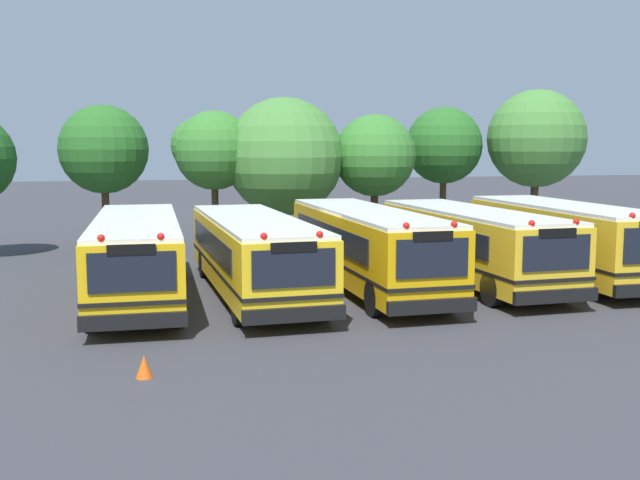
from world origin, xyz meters
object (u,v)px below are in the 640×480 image
Objects in this scene: school_bus_1 at (254,252)px; school_bus_3 at (471,242)px; traffic_cone at (144,367)px; tree_1 at (105,150)px; tree_2 at (210,149)px; tree_6 at (538,138)px; tree_3 at (284,156)px; tree_5 at (446,145)px; tree_4 at (376,156)px; school_bus_2 at (367,245)px; school_bus_0 at (137,254)px; school_bus_4 at (564,238)px.

school_bus_3 is (7.31, 0.16, 0.04)m from school_bus_1.
tree_1 is at bearing 93.63° from traffic_cone.
tree_6 is at bearing 0.83° from tree_2.
tree_3 reaches higher than school_bus_3.
tree_5 reaches higher than tree_2.
tree_4 is 13.19× the size of traffic_cone.
school_bus_2 reaches higher than school_bus_3.
tree_3 is at bearing 69.99° from traffic_cone.
school_bus_0 is 1.66× the size of tree_3.
school_bus_2 is 1.82× the size of tree_4.
school_bus_3 reaches higher than traffic_cone.
tree_4 reaches higher than school_bus_2.
tree_2 is at bearing -54.13° from school_bus_3.
traffic_cone is (0.05, -8.10, -1.12)m from school_bus_0.
school_bus_0 is 10.79m from school_bus_3.
tree_1 is 0.95× the size of tree_3.
school_bus_0 is at bearing -143.39° from tree_5.
school_bus_4 is at bearing -37.32° from tree_1.
school_bus_0 is 1.02× the size of school_bus_2.
school_bus_1 is 18.98m from tree_6.
tree_4 is at bearing -173.54° from tree_6.
tree_1 is 20.31m from tree_6.
tree_1 is at bearing 167.59° from tree_4.
tree_4 is (11.70, -2.57, -0.24)m from tree_1.
tree_2 is at bearing -41.19° from school_bus_4.
tree_3 is 14.76× the size of traffic_cone.
tree_6 is (4.80, 10.16, 3.52)m from school_bus_4.
traffic_cone is at bearing 64.62° from school_bus_1.
tree_6 is at bearing -130.92° from school_bus_3.
tree_2 reaches higher than traffic_cone.
school_bus_3 is (10.79, -0.20, 0.02)m from school_bus_0.
tree_5 is (8.35, 1.66, 0.52)m from tree_3.
tree_1 is 0.87× the size of tree_6.
school_bus_1 is 7.31m from school_bus_3.
tree_6 is at bearing -140.06° from school_bus_2.
school_bus_2 reaches higher than traffic_cone.
tree_4 is 4.72m from tree_5.
tree_5 is (7.59, 11.19, 3.22)m from school_bus_2.
tree_4 reaches higher than school_bus_1.
tree_1 is at bearing 157.45° from tree_2.
school_bus_0 is at bearing -0.24° from school_bus_4.
school_bus_3 is 1.59× the size of tree_5.
tree_4 reaches higher than school_bus_0.
tree_5 is (4.23, 2.03, 0.49)m from tree_4.
tree_4 is 0.82× the size of tree_6.
tree_3 is 0.92× the size of tree_6.
school_bus_3 is 9.53m from tree_4.
school_bus_4 is 15.12m from tree_2.
tree_4 is (7.03, 9.28, 2.80)m from school_bus_1.
tree_1 is 11.98m from tree_4.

